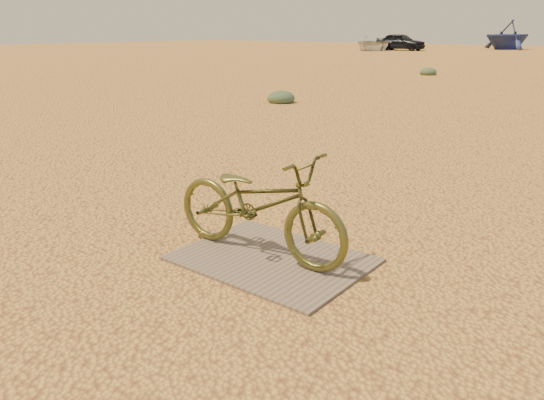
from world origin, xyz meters
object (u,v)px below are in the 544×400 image
Objects in this scene: plywood_board at (272,259)px; car at (401,42)px; boat_far_left at (508,35)px; boat_near_left at (374,43)px; bicycle at (258,204)px.

car is (-17.55, 39.51, 0.67)m from plywood_board.
plywood_board is 0.30× the size of boat_far_left.
boat_near_left is 1.20× the size of boat_far_left.
plywood_board is 0.45m from bicycle.
boat_near_left is (-1.95, -0.90, -0.10)m from car.
bicycle is 0.28× the size of boat_near_left.
boat_near_left is (-19.37, 38.61, 0.14)m from bicycle.
boat_near_left is at bearing 114.49° from car.
bicycle reaches higher than plywood_board.
car is at bearing 113.95° from plywood_board.
plywood_board is 0.35× the size of car.
boat_far_left is at bearing 36.22° from boat_near_left.
bicycle is 0.39× the size of car.
boat_near_left is at bearing 116.80° from plywood_board.
boat_far_left is (6.37, 7.43, 0.55)m from car.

